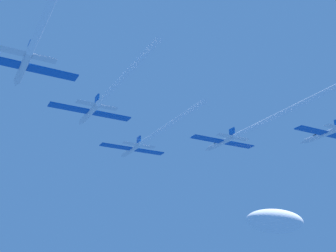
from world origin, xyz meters
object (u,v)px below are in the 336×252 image
Objects in this scene: jet_left_outer at (37,34)px; jet_lead at (149,138)px; jet_right_wing at (251,128)px; jet_left_wing at (105,97)px.

jet_lead is at bearing 44.95° from jet_left_outer.
jet_left_outer reaches higher than jet_right_wing.
jet_lead reaches higher than jet_left_outer.
jet_left_wing is 20.26m from jet_left_outer.
jet_lead is 0.97× the size of jet_left_outer.
jet_left_wing is 0.90× the size of jet_left_outer.
jet_left_wing is 28.54m from jet_right_wing.
jet_left_wing reaches higher than jet_right_wing.
jet_left_outer is at bearing -132.73° from jet_left_wing.
jet_left_wing is at bearing 47.27° from jet_left_outer.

